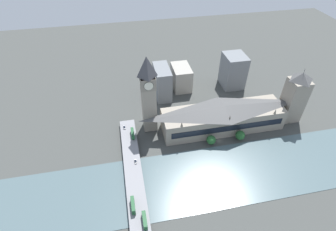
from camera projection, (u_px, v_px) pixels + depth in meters
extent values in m
plane|color=#424442|center=(219.00, 141.00, 230.09)|extent=(600.00, 600.00, 0.00)
cube|color=#4C6066|center=(234.00, 172.00, 204.12)|extent=(57.12, 360.00, 0.30)
cube|color=gray|center=(222.00, 119.00, 237.65)|extent=(28.18, 109.61, 19.93)
cube|color=black|center=(228.00, 129.00, 226.35)|extent=(0.40, 100.84, 5.98)
pyramid|color=#4C4C4C|center=(224.00, 108.00, 229.49)|extent=(27.62, 107.42, 5.34)
cone|color=gray|center=(275.00, 111.00, 226.10)|extent=(2.20, 2.20, 5.00)
cone|color=gray|center=(230.00, 118.00, 219.80)|extent=(2.20, 2.20, 5.00)
cone|color=gray|center=(182.00, 124.00, 213.51)|extent=(2.20, 2.20, 5.00)
cube|color=gray|center=(149.00, 104.00, 226.17)|extent=(11.86, 11.86, 55.07)
cube|color=gray|center=(148.00, 82.00, 211.84)|extent=(12.58, 12.58, 10.68)
cylinder|color=black|center=(149.00, 86.00, 207.27)|extent=(0.50, 8.00, 8.00)
cylinder|color=silver|center=(149.00, 86.00, 207.18)|extent=(0.62, 7.41, 7.41)
cylinder|color=black|center=(147.00, 78.00, 216.41)|extent=(0.50, 8.00, 8.00)
cylinder|color=silver|center=(147.00, 78.00, 216.50)|extent=(0.62, 7.41, 7.41)
cylinder|color=black|center=(155.00, 81.00, 212.76)|extent=(8.00, 0.50, 8.00)
cylinder|color=silver|center=(155.00, 81.00, 212.78)|extent=(7.41, 0.62, 7.41)
cylinder|color=black|center=(140.00, 83.00, 210.91)|extent=(8.00, 0.50, 8.00)
cylinder|color=silver|center=(140.00, 83.00, 210.90)|extent=(7.41, 0.62, 7.41)
pyramid|color=#424247|center=(147.00, 67.00, 202.74)|extent=(12.10, 12.10, 17.48)
cube|color=gray|center=(293.00, 100.00, 240.44)|extent=(16.57, 16.57, 42.70)
pyramid|color=#4C4C4C|center=(302.00, 77.00, 224.25)|extent=(16.57, 16.57, 7.46)
cylinder|color=#333338|center=(305.00, 71.00, 220.55)|extent=(0.30, 0.30, 4.00)
cube|color=slate|center=(135.00, 188.00, 191.50)|extent=(3.00, 11.36, 3.16)
cube|color=slate|center=(129.00, 139.00, 229.81)|extent=(3.00, 11.36, 3.16)
cube|color=gray|center=(135.00, 186.00, 190.09)|extent=(146.25, 13.37, 1.20)
cube|color=#235B33|center=(145.00, 221.00, 167.73)|extent=(11.57, 2.52, 1.84)
cube|color=black|center=(145.00, 221.00, 167.49)|extent=(10.41, 2.58, 0.81)
cube|color=#235B33|center=(145.00, 219.00, 166.43)|extent=(11.34, 2.52, 2.16)
cube|color=black|center=(145.00, 219.00, 166.36)|extent=(10.41, 2.58, 1.04)
cube|color=#1E4E2B|center=(144.00, 219.00, 165.68)|extent=(11.22, 2.40, 0.16)
cylinder|color=black|center=(146.00, 214.00, 172.10)|extent=(1.09, 0.28, 1.09)
cylinder|color=black|center=(142.00, 215.00, 171.76)|extent=(1.09, 0.28, 1.09)
cylinder|color=black|center=(148.00, 228.00, 164.83)|extent=(1.09, 0.28, 1.09)
cylinder|color=black|center=(144.00, 229.00, 164.48)|extent=(1.09, 0.28, 1.09)
cube|color=#235B33|center=(133.00, 134.00, 228.34)|extent=(11.57, 2.44, 1.87)
cube|color=black|center=(133.00, 134.00, 228.10)|extent=(10.41, 2.50, 0.82)
cube|color=#235B33|center=(133.00, 133.00, 227.03)|extent=(11.34, 2.44, 2.19)
cube|color=black|center=(133.00, 133.00, 226.96)|extent=(10.41, 2.50, 1.05)
cube|color=#1E4E2B|center=(132.00, 132.00, 226.27)|extent=(11.22, 2.31, 0.16)
cylinder|color=black|center=(134.00, 131.00, 232.72)|extent=(1.09, 0.28, 1.09)
cylinder|color=black|center=(131.00, 131.00, 232.38)|extent=(1.09, 0.28, 1.09)
cylinder|color=black|center=(135.00, 139.00, 225.45)|extent=(1.09, 0.28, 1.09)
cylinder|color=black|center=(132.00, 139.00, 225.11)|extent=(1.09, 0.28, 1.09)
cube|color=#235B33|center=(133.00, 206.00, 175.74)|extent=(11.91, 2.42, 2.01)
cube|color=black|center=(133.00, 206.00, 175.48)|extent=(10.72, 2.48, 0.88)
cube|color=#235B33|center=(133.00, 204.00, 174.33)|extent=(11.67, 2.42, 2.36)
cube|color=black|center=(133.00, 204.00, 174.25)|extent=(10.72, 2.48, 1.13)
cube|color=#1E4E2B|center=(133.00, 203.00, 173.51)|extent=(11.55, 2.30, 0.16)
cylinder|color=black|center=(134.00, 200.00, 180.34)|extent=(1.01, 0.28, 1.01)
cylinder|color=black|center=(131.00, 200.00, 180.01)|extent=(1.01, 0.28, 1.01)
cylinder|color=black|center=(136.00, 213.00, 172.71)|extent=(1.01, 0.28, 1.01)
cylinder|color=black|center=(132.00, 214.00, 172.37)|extent=(1.01, 0.28, 1.01)
cube|color=silver|center=(124.00, 127.00, 236.40)|extent=(4.80, 1.82, 0.56)
cube|color=black|center=(124.00, 127.00, 235.95)|extent=(2.49, 1.64, 0.50)
cylinder|color=black|center=(125.00, 126.00, 238.08)|extent=(0.68, 0.22, 0.68)
cylinder|color=black|center=(123.00, 126.00, 237.83)|extent=(0.68, 0.22, 0.68)
cylinder|color=black|center=(125.00, 129.00, 235.20)|extent=(0.68, 0.22, 0.68)
cylinder|color=black|center=(124.00, 129.00, 234.95)|extent=(0.68, 0.22, 0.68)
cube|color=silver|center=(136.00, 162.00, 206.14)|extent=(4.36, 1.73, 0.63)
cube|color=black|center=(136.00, 161.00, 205.69)|extent=(2.27, 1.55, 0.46)
cylinder|color=black|center=(136.00, 160.00, 207.67)|extent=(0.68, 0.22, 0.68)
cylinder|color=black|center=(134.00, 160.00, 207.43)|extent=(0.68, 0.22, 0.68)
cylinder|color=black|center=(137.00, 163.00, 205.12)|extent=(0.68, 0.22, 0.68)
cylinder|color=black|center=(135.00, 163.00, 204.89)|extent=(0.68, 0.22, 0.68)
cube|color=slate|center=(162.00, 82.00, 272.60)|extent=(31.86, 15.15, 32.70)
cube|color=#A39E93|center=(181.00, 77.00, 286.47)|extent=(28.88, 18.64, 25.23)
cube|color=slate|center=(233.00, 71.00, 286.34)|extent=(25.89, 22.29, 36.54)
cylinder|color=brown|center=(239.00, 139.00, 230.65)|extent=(0.70, 0.70, 2.08)
sphere|color=#235628|center=(240.00, 135.00, 227.71)|extent=(8.25, 8.25, 8.25)
cylinder|color=brown|center=(211.00, 144.00, 226.28)|extent=(0.70, 0.70, 2.21)
sphere|color=#235628|center=(211.00, 140.00, 223.39)|extent=(7.93, 7.93, 7.93)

